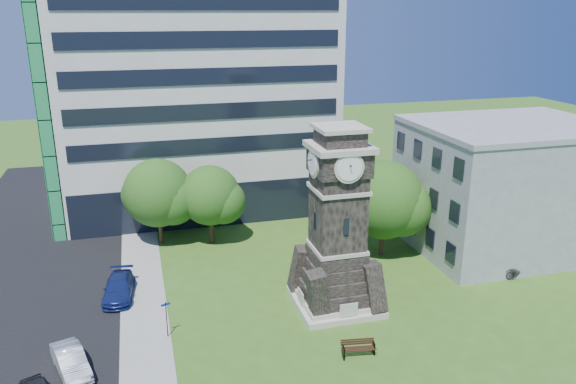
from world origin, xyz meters
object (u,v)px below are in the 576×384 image
object	(u,v)px
park_bench	(358,347)
street_sign	(166,316)
clock_tower	(337,232)
car_street_north	(119,288)
car_east_lot	(486,265)
car_street_mid	(71,361)

from	to	relation	value
park_bench	street_sign	distance (m)	11.51
clock_tower	car_street_north	xyz separation A→B (m)	(-14.07, 4.92, -4.60)
clock_tower	car_east_lot	world-z (taller)	clock_tower
car_street_north	car_east_lot	world-z (taller)	car_east_lot
street_sign	car_street_mid	bearing A→B (deg)	-178.68
car_street_north	clock_tower	bearing A→B (deg)	-13.64
park_bench	car_street_north	bearing A→B (deg)	149.20
car_street_mid	car_east_lot	xyz separation A→B (m)	(28.99, 4.52, 0.03)
car_east_lot	street_sign	size ratio (longest dim) A/B	2.07
car_street_north	car_east_lot	xyz separation A→B (m)	(26.56, -3.58, 0.01)
clock_tower	car_east_lot	size ratio (longest dim) A/B	2.47
street_sign	clock_tower	bearing A→B (deg)	-14.16
clock_tower	street_sign	size ratio (longest dim) A/B	5.11
car_street_north	street_sign	world-z (taller)	street_sign
clock_tower	car_street_north	size ratio (longest dim) A/B	2.61
clock_tower	car_street_mid	bearing A→B (deg)	-169.05
car_east_lot	park_bench	size ratio (longest dim) A/B	2.52
car_street_mid	street_sign	size ratio (longest dim) A/B	1.68
clock_tower	park_bench	size ratio (longest dim) A/B	6.23
car_street_mid	street_sign	world-z (taller)	street_sign
park_bench	street_sign	xyz separation A→B (m)	(-10.43, 4.78, 0.96)
park_bench	car_street_mid	bearing A→B (deg)	178.52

